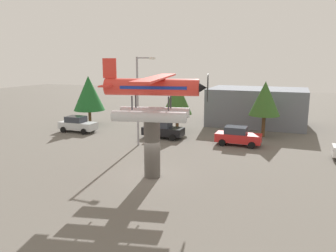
% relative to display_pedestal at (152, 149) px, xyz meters
% --- Properties ---
extents(ground_plane, '(140.00, 140.00, 0.00)m').
position_rel_display_pedestal_xyz_m(ground_plane, '(0.00, 0.00, -2.00)').
color(ground_plane, '#605B54').
extents(display_pedestal, '(1.10, 1.10, 4.00)m').
position_rel_display_pedestal_xyz_m(display_pedestal, '(0.00, 0.00, 0.00)').
color(display_pedestal, '#4C4742').
rests_on(display_pedestal, ground).
extents(floatplane_monument, '(7.16, 10.39, 4.00)m').
position_rel_display_pedestal_xyz_m(floatplane_monument, '(0.13, 0.03, 3.67)').
color(floatplane_monument, silver).
rests_on(floatplane_monument, display_pedestal).
extents(car_near_silver, '(4.20, 2.02, 1.76)m').
position_rel_display_pedestal_xyz_m(car_near_silver, '(-13.62, 10.30, -1.12)').
color(car_near_silver, silver).
rests_on(car_near_silver, ground).
extents(car_mid_black, '(4.20, 2.02, 1.76)m').
position_rel_display_pedestal_xyz_m(car_mid_black, '(-3.68, 11.01, -1.12)').
color(car_mid_black, black).
rests_on(car_mid_black, ground).
extents(car_far_red, '(4.20, 2.02, 1.76)m').
position_rel_display_pedestal_xyz_m(car_far_red, '(4.03, 10.80, -1.12)').
color(car_far_red, red).
rests_on(car_far_red, ground).
extents(streetlight_primary, '(1.84, 0.28, 8.18)m').
position_rel_display_pedestal_xyz_m(streetlight_primary, '(-4.50, 7.40, 2.73)').
color(streetlight_primary, gray).
rests_on(streetlight_primary, ground).
extents(storefront_building, '(11.50, 7.63, 4.48)m').
position_rel_display_pedestal_xyz_m(storefront_building, '(4.52, 22.00, 0.24)').
color(storefront_building, slate).
rests_on(storefront_building, ground).
extents(tree_west, '(3.73, 3.73, 6.03)m').
position_rel_display_pedestal_xyz_m(tree_west, '(-14.51, 14.02, 1.95)').
color(tree_west, brown).
rests_on(tree_west, ground).
extents(tree_east, '(3.30, 3.30, 5.64)m').
position_rel_display_pedestal_xyz_m(tree_east, '(-3.38, 14.66, 1.80)').
color(tree_east, brown).
rests_on(tree_east, ground).
extents(tree_center_back, '(3.16, 3.16, 5.79)m').
position_rel_display_pedestal_xyz_m(tree_center_back, '(5.93, 15.25, 2.00)').
color(tree_center_back, brown).
rests_on(tree_center_back, ground).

